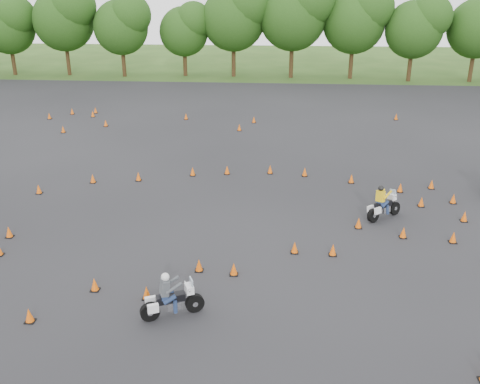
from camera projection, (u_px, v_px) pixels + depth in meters
The scene contains 6 objects.
ground at pixel (232, 261), 20.21m from camera, with size 140.00×140.00×0.00m, color #2D5119.
asphalt_pad at pixel (243, 200), 25.76m from camera, with size 62.00×62.00×0.00m, color black.
treeline at pixel (300, 36), 51.07m from camera, with size 86.92×32.47×11.01m.
traffic_cones at pixel (242, 199), 25.28m from camera, with size 36.32×33.29×0.45m.
rider_grey at pixel (172, 294), 16.61m from camera, with size 2.05×0.63×1.58m, color #3F4246, non-canonical shape.
rider_yellow at pixel (386, 202), 23.47m from camera, with size 1.99×0.61×1.53m, color gold, non-canonical shape.
Camera 1 is at (1.64, -17.72, 9.93)m, focal length 40.00 mm.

